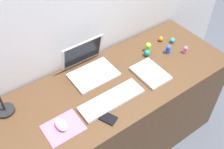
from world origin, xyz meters
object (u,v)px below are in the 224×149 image
notebook_pad (150,73)px  toy_figurine_blue (168,49)px  toy_figurine_teal (147,53)px  cell_phone (106,117)px  toy_figurine_pink (185,49)px  toy_figurine_cyan (172,40)px  laptop (89,65)px  keyboard (112,100)px  toy_figurine_lime (148,47)px  mouse (61,125)px  toy_figurine_orange (161,39)px

notebook_pad → toy_figurine_blue: bearing=21.1°
toy_figurine_teal → notebook_pad: bearing=-123.8°
cell_phone → toy_figurine_pink: (0.79, 0.14, 0.02)m
toy_figurine_teal → toy_figurine_cyan: 0.25m
cell_phone → toy_figurine_pink: bearing=-13.5°
toy_figurine_pink → toy_figurine_cyan: bearing=85.7°
laptop → keyboard: 0.31m
laptop → toy_figurine_pink: 0.71m
notebook_pad → toy_figurine_blue: size_ratio=3.71×
toy_figurine_blue → toy_figurine_lime: (-0.10, 0.10, 0.00)m
notebook_pad → toy_figurine_lime: 0.25m
toy_figurine_blue → toy_figurine_lime: 0.14m
cell_phone → notebook_pad: 0.45m
laptop → mouse: 0.47m
cell_phone → toy_figurine_pink: 0.80m
keyboard → toy_figurine_cyan: (0.70, 0.20, 0.01)m
laptop → keyboard: size_ratio=0.73×
laptop → toy_figurine_blue: laptop is taller
toy_figurine_pink → toy_figurine_orange: 0.21m
cell_phone → toy_figurine_teal: bearing=3.2°
notebook_pad → toy_figurine_blue: 0.27m
cell_phone → laptop: bearing=47.9°
cell_phone → toy_figurine_lime: 0.67m
toy_figurine_pink → toy_figurine_blue: 0.12m
cell_phone → toy_figurine_lime: size_ratio=1.87×
mouse → toy_figurine_teal: size_ratio=2.07×
cell_phone → toy_figurine_blue: 0.72m
toy_figurine_pink → toy_figurine_teal: toy_figurine_pink is taller
toy_figurine_pink → toy_figurine_orange: bearing=103.2°
keyboard → cell_phone: (-0.10, -0.08, -0.01)m
toy_figurine_orange → cell_phone: bearing=-155.4°
keyboard → toy_figurine_pink: size_ratio=7.32×
keyboard → toy_figurine_blue: (0.59, 0.13, 0.02)m
keyboard → toy_figurine_pink: (0.69, 0.06, 0.02)m
notebook_pad → toy_figurine_blue: (0.25, 0.10, 0.02)m
cell_phone → notebook_pad: notebook_pad is taller
toy_figurine_cyan → toy_figurine_pink: bearing=-94.3°
notebook_pad → toy_figurine_orange: 0.38m
notebook_pad → toy_figurine_orange: bearing=36.9°
toy_figurine_orange → toy_figurine_blue: bearing=-111.8°
cell_phone → toy_figurine_orange: 0.82m
keyboard → toy_figurine_orange: 0.69m
notebook_pad → toy_figurine_lime: toy_figurine_lime is taller
cell_phone → toy_figurine_lime: bearing=4.5°
cell_phone → toy_figurine_lime: (0.59, 0.31, 0.03)m
laptop → toy_figurine_orange: laptop is taller
keyboard → toy_figurine_teal: 0.49m
toy_figurine_pink → toy_figurine_teal: bearing=150.7°
toy_figurine_teal → toy_figurine_cyan: toy_figurine_teal is taller
mouse → toy_figurine_orange: bearing=14.3°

